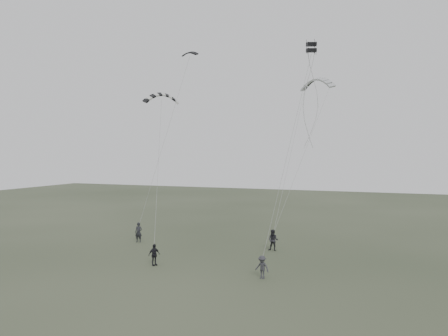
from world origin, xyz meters
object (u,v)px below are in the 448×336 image
(kite_pale_large, at_px, (317,79))
(flyer_left, at_px, (139,232))
(flyer_far, at_px, (262,267))
(flyer_right, at_px, (273,240))
(kite_dark_small, at_px, (190,53))
(kite_box, at_px, (311,47))
(kite_striped, at_px, (162,94))
(flyer_center, at_px, (154,255))

(kite_pale_large, bearing_deg, flyer_left, -126.01)
(flyer_left, bearing_deg, flyer_far, -37.11)
(flyer_far, xyz_separation_m, kite_pale_large, (1.08, 16.05, 15.27))
(flyer_right, relative_size, kite_dark_small, 1.11)
(kite_box, bearing_deg, flyer_left, 144.90)
(flyer_left, relative_size, kite_dark_small, 1.13)
(kite_pale_large, xyz_separation_m, kite_striped, (-12.44, -9.57, -2.13))
(flyer_center, bearing_deg, kite_box, -44.95)
(flyer_center, relative_size, kite_dark_small, 0.98)
(flyer_left, bearing_deg, flyer_right, -5.16)
(flyer_far, bearing_deg, flyer_right, 114.01)
(kite_dark_small, relative_size, kite_pale_large, 0.45)
(kite_dark_small, xyz_separation_m, kite_striped, (-0.60, -4.69, -4.71))
(kite_striped, bearing_deg, flyer_far, -71.96)
(flyer_far, distance_m, kite_dark_small, 23.64)
(kite_pale_large, bearing_deg, flyer_right, -83.40)
(flyer_right, relative_size, flyer_center, 1.13)
(kite_striped, xyz_separation_m, kite_box, (13.98, -2.79, 2.40))
(kite_dark_small, bearing_deg, flyer_center, -73.16)
(kite_dark_small, height_order, kite_pale_large, kite_dark_small)
(flyer_center, xyz_separation_m, kite_box, (11.30, 3.29, 15.50))
(kite_striped, bearing_deg, kite_dark_small, 40.38)
(kite_striped, bearing_deg, flyer_left, 119.92)
(flyer_center, bearing_deg, flyer_far, -63.82)
(kite_dark_small, bearing_deg, kite_box, -23.26)
(flyer_left, distance_m, flyer_right, 13.11)
(kite_dark_small, height_order, kite_striped, kite_dark_small)
(flyer_center, relative_size, flyer_far, 1.04)
(kite_striped, bearing_deg, kite_box, -53.56)
(flyer_left, relative_size, flyer_right, 1.02)
(kite_box, bearing_deg, flyer_far, -147.98)
(flyer_far, bearing_deg, kite_pale_large, 100.56)
(flyer_far, bearing_deg, flyer_center, -168.25)
(flyer_far, bearing_deg, flyer_left, 167.12)
(kite_pale_large, bearing_deg, kite_striped, -117.22)
(kite_pale_large, height_order, kite_box, kite_pale_large)
(flyer_left, height_order, kite_striped, kite_striped)
(flyer_right, height_order, flyer_far, flyer_right)
(flyer_right, height_order, kite_pale_large, kite_pale_large)
(flyer_left, xyz_separation_m, kite_box, (17.13, -3.80, 15.37))
(kite_striped, bearing_deg, flyer_right, -30.47)
(kite_dark_small, relative_size, kite_box, 2.32)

